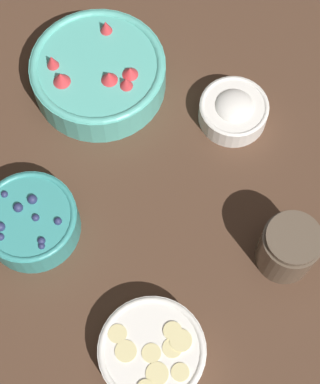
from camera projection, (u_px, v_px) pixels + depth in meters
name	position (u px, v px, depth m)	size (l,w,h in m)	color
ground_plane	(166.00, 209.00, 1.05)	(4.00, 4.00, 0.00)	#4C3323
bowl_strawberries	(98.00, 72.00, 1.11)	(0.23, 0.23, 0.09)	#56B7A8
bowl_blueberries	(31.00, 221.00, 1.01)	(0.15, 0.15, 0.07)	teal
bowl_bananas	(152.00, 352.00, 0.94)	(0.16, 0.16, 0.05)	white
bowl_cream	(234.00, 110.00, 1.10)	(0.12, 0.12, 0.05)	white
jar_chocolate	(288.00, 248.00, 0.98)	(0.09, 0.09, 0.10)	brown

